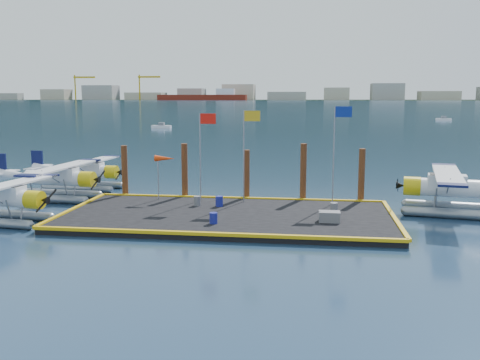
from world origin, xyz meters
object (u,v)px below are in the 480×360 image
at_px(piling_2, 247,177).
at_px(seaplane_b, 58,180).
at_px(seaplane_a, 2,201).
at_px(piling_1, 185,173).
at_px(seaplane_d, 453,191).
at_px(flagpole_red, 203,143).
at_px(piling_0, 125,173).
at_px(windsock, 164,159).
at_px(piling_4, 361,178).
at_px(drum_1, 213,218).
at_px(piling_3, 303,174).
at_px(drum_0, 197,201).
at_px(flagpole_yellow, 247,142).
at_px(crate, 329,217).
at_px(flagpole_blue, 337,140).
at_px(drum_5, 219,201).
at_px(drum_4, 334,208).
at_px(seaplane_c, 87,173).

bearing_deg(piling_2, seaplane_b, -176.60).
relative_size(seaplane_a, piling_1, 2.14).
xyz_separation_m(seaplane_a, seaplane_d, (27.37, 5.99, 0.18)).
bearing_deg(flagpole_red, piling_0, 165.54).
bearing_deg(seaplane_b, piling_1, 99.33).
distance_m(windsock, piling_4, 13.68).
bearing_deg(seaplane_b, drum_1, 64.86).
relative_size(seaplane_b, piling_3, 2.19).
xyz_separation_m(seaplane_b, seaplane_d, (27.41, -1.24, 0.11)).
distance_m(drum_0, piling_4, 11.45).
bearing_deg(flagpole_yellow, windsock, 180.00).
height_order(drum_1, crate, drum_1).
distance_m(seaplane_a, piling_3, 19.52).
xyz_separation_m(flagpole_yellow, piling_2, (-0.20, 1.60, -2.61)).
height_order(flagpole_red, windsock, flagpole_red).
xyz_separation_m(crate, flagpole_blue, (0.55, 5.18, 3.98)).
distance_m(drum_5, piling_3, 6.51).
bearing_deg(flagpole_blue, drum_4, -94.13).
bearing_deg(piling_2, drum_5, -112.43).
relative_size(seaplane_b, seaplane_c, 1.08).
height_order(seaplane_c, seaplane_d, seaplane_d).
xyz_separation_m(flagpole_red, piling_3, (6.79, 1.60, -2.25)).
height_order(drum_1, piling_2, piling_2).
height_order(seaplane_c, drum_1, seaplane_c).
relative_size(piling_0, piling_4, 1.00).
xyz_separation_m(drum_5, piling_4, (9.39, 3.37, 1.26)).
bearing_deg(piling_3, flagpole_red, -166.75).
bearing_deg(flagpole_red, piling_4, 8.43).
relative_size(flagpole_blue, piling_2, 1.71).
relative_size(seaplane_d, piling_0, 2.55).
relative_size(seaplane_a, seaplane_c, 1.03).
bearing_deg(flagpole_red, piling_2, 29.80).
distance_m(crate, piling_4, 7.29).
height_order(crate, flagpole_red, flagpole_red).
relative_size(seaplane_b, flagpole_red, 1.57).
bearing_deg(piling_4, drum_1, -137.66).
relative_size(flagpole_red, piling_1, 1.43).
bearing_deg(drum_4, piling_4, 65.43).
bearing_deg(crate, drum_5, 154.15).
height_order(flagpole_yellow, piling_0, flagpole_yellow).
height_order(drum_5, piling_0, piling_0).
bearing_deg(flagpole_red, piling_1, 136.85).
height_order(drum_5, flagpole_red, flagpole_red).
distance_m(drum_4, piling_4, 4.99).
xyz_separation_m(drum_0, flagpole_yellow, (3.08, 1.75, 3.79)).
relative_size(flagpole_red, windsock, 1.92).
xyz_separation_m(drum_1, piling_3, (4.90, 8.11, 1.43)).
bearing_deg(seaplane_b, flagpole_yellow, 91.11).
height_order(crate, piling_1, piling_1).
relative_size(seaplane_d, windsock, 3.26).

